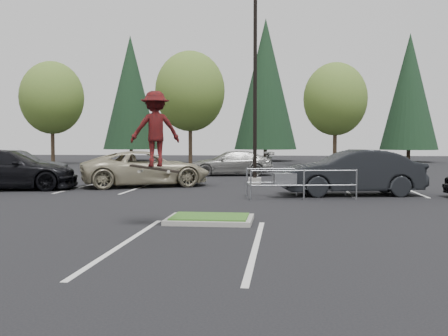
# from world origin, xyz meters

# --- Properties ---
(ground) EXTENTS (120.00, 120.00, 0.00)m
(ground) POSITION_xyz_m (0.00, 0.00, 0.00)
(ground) COLOR black
(ground) RESTS_ON ground
(grass_median) EXTENTS (2.20, 1.60, 0.16)m
(grass_median) POSITION_xyz_m (0.00, 0.00, 0.08)
(grass_median) COLOR gray
(grass_median) RESTS_ON ground
(stall_lines) EXTENTS (22.62, 17.60, 0.01)m
(stall_lines) POSITION_xyz_m (-1.35, 6.02, 0.00)
(stall_lines) COLOR silver
(stall_lines) RESTS_ON ground
(light_pole) EXTENTS (0.70, 0.60, 10.12)m
(light_pole) POSITION_xyz_m (0.50, 12.00, 4.56)
(light_pole) COLOR gray
(light_pole) RESTS_ON ground
(decid_a) EXTENTS (5.44, 5.44, 8.91)m
(decid_a) POSITION_xyz_m (-18.01, 30.03, 5.58)
(decid_a) COLOR #38281C
(decid_a) RESTS_ON ground
(decid_b) EXTENTS (5.89, 5.89, 9.64)m
(decid_b) POSITION_xyz_m (-6.01, 30.53, 6.04)
(decid_b) COLOR #38281C
(decid_b) RESTS_ON ground
(decid_c) EXTENTS (5.12, 5.12, 8.38)m
(decid_c) POSITION_xyz_m (5.99, 29.83, 5.25)
(decid_c) COLOR #38281C
(decid_c) RESTS_ON ground
(conif_a) EXTENTS (5.72, 5.72, 13.00)m
(conif_a) POSITION_xyz_m (-14.00, 40.00, 7.10)
(conif_a) COLOR #38281C
(conif_a) RESTS_ON ground
(conif_b) EXTENTS (6.38, 6.38, 14.50)m
(conif_b) POSITION_xyz_m (0.00, 40.50, 7.85)
(conif_b) COLOR #38281C
(conif_b) RESTS_ON ground
(conif_c) EXTENTS (5.50, 5.50, 12.50)m
(conif_c) POSITION_xyz_m (14.00, 39.50, 6.85)
(conif_c) COLOR #38281C
(conif_c) RESTS_ON ground
(cart_corral) EXTENTS (4.01, 2.01, 1.09)m
(cart_corral) POSITION_xyz_m (2.07, 5.88, 0.68)
(cart_corral) COLOR gray
(cart_corral) RESTS_ON ground
(skateboarder) EXTENTS (1.34, 1.06, 1.97)m
(skateboarder) POSITION_xyz_m (-1.20, -1.00, 2.38)
(skateboarder) COLOR black
(skateboarder) RESTS_ON ground
(car_l_tan) EXTENTS (6.44, 4.91, 1.63)m
(car_l_tan) POSITION_xyz_m (-4.50, 10.03, 0.81)
(car_l_tan) COLOR tan
(car_l_tan) RESTS_ON ground
(car_l_black) EXTENTS (6.33, 3.78, 1.72)m
(car_l_black) POSITION_xyz_m (-10.00, 7.81, 0.86)
(car_l_black) COLOR black
(car_l_black) RESTS_ON ground
(car_l_grey) EXTENTS (5.54, 3.35, 1.76)m
(car_l_grey) POSITION_xyz_m (-11.50, 11.50, 0.88)
(car_l_grey) COLOR #4B4D53
(car_l_grey) RESTS_ON ground
(car_r_charc) EXTENTS (5.55, 2.74, 1.75)m
(car_r_charc) POSITION_xyz_m (4.50, 7.20, 0.88)
(car_r_charc) COLOR black
(car_r_charc) RESTS_ON ground
(car_far_silver) EXTENTS (5.38, 3.05, 1.47)m
(car_far_silver) POSITION_xyz_m (-1.23, 18.00, 0.74)
(car_far_silver) COLOR gray
(car_far_silver) RESTS_ON ground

